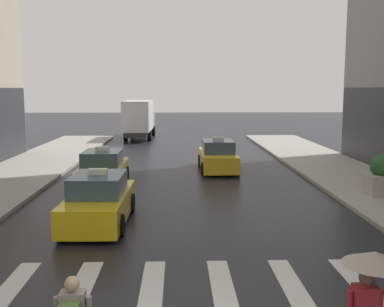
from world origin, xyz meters
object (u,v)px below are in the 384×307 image
box_truck (139,118)px  taxi_second (103,171)px  taxi_lead (99,201)px  planter_mid_block (381,177)px  taxi_third (218,157)px  pedestrian_with_umbrella (371,279)px

box_truck → taxi_second: bearing=-89.9°
taxi_lead → planter_mid_block: (10.59, 3.13, 0.15)m
taxi_second → taxi_third: (5.45, 3.98, 0.00)m
taxi_lead → taxi_third: size_ratio=1.00×
taxi_third → planter_mid_block: 8.83m
box_truck → planter_mid_block: bearing=-63.0°
pedestrian_with_umbrella → planter_mid_block: pedestrian_with_umbrella is taller
pedestrian_with_umbrella → planter_mid_block: size_ratio=1.21×
taxi_second → planter_mid_block: size_ratio=2.84×
taxi_third → box_truck: size_ratio=0.60×
taxi_second → planter_mid_block: 11.66m
taxi_lead → pedestrian_with_umbrella: pedestrian_with_umbrella is taller
taxi_third → taxi_second: bearing=-143.9°
taxi_second → taxi_lead: bearing=-82.1°
taxi_third → pedestrian_with_umbrella: pedestrian_with_umbrella is taller
taxi_third → box_truck: 16.82m
taxi_lead → taxi_second: 5.75m
planter_mid_block → taxi_second: bearing=167.3°
taxi_second → taxi_third: 6.75m
taxi_second → planter_mid_block: (11.38, -2.56, 0.15)m
taxi_second → taxi_third: same height
taxi_lead → box_truck: bearing=91.9°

